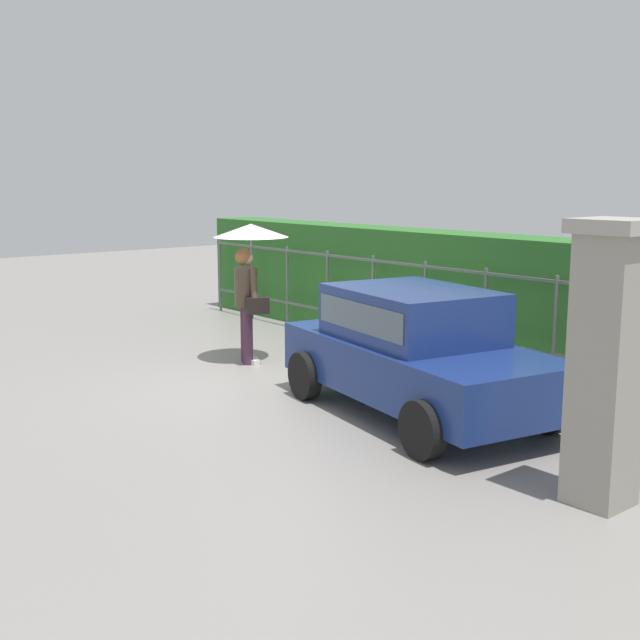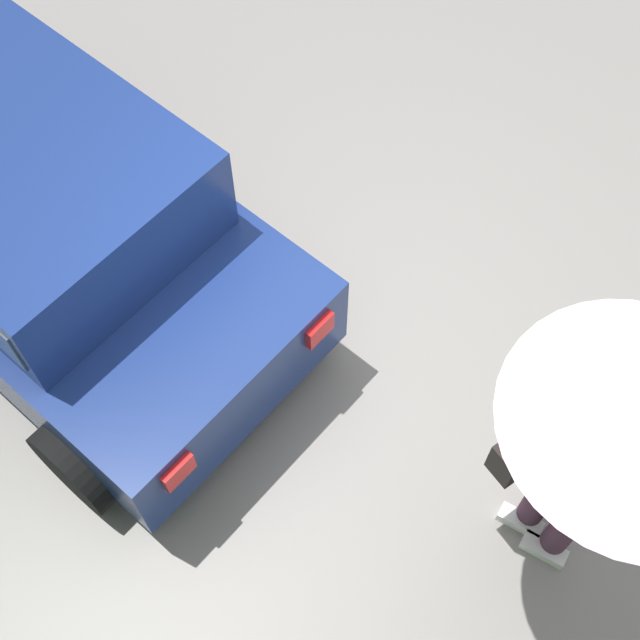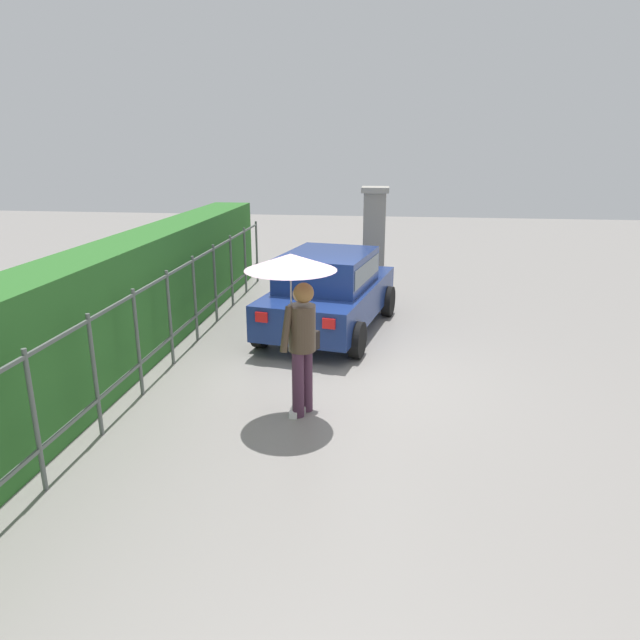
% 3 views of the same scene
% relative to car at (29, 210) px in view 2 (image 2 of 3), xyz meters
% --- Properties ---
extents(ground_plane, '(40.00, 40.00, 0.00)m').
position_rel_car_xyz_m(ground_plane, '(-2.09, -0.43, -0.80)').
color(ground_plane, gray).
extents(car, '(3.95, 2.40, 1.48)m').
position_rel_car_xyz_m(car, '(0.00, 0.00, 0.00)').
color(car, navy).
rests_on(car, ground).
extents(pedestrian, '(1.11, 1.11, 2.08)m').
position_rel_car_xyz_m(pedestrian, '(-3.44, 0.03, 0.79)').
color(pedestrian, '#47283D').
rests_on(pedestrian, ground).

